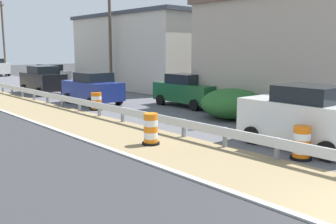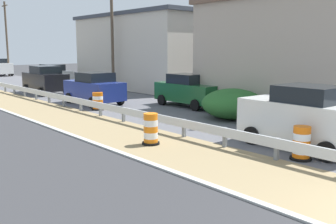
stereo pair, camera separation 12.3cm
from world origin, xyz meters
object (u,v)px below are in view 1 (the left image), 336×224
at_px(car_lead_near_lane, 304,117).
at_px(utility_pole_far, 4,38).
at_px(traffic_barrel_close, 151,130).
at_px(car_trailing_far_lane, 43,80).
at_px(utility_pole_near, 297,25).
at_px(car_trailing_near_lane, 187,90).
at_px(car_mid_far_lane, 51,75).
at_px(traffic_barrel_nearest, 302,144).
at_px(traffic_barrel_mid, 96,102).
at_px(utility_pole_mid, 110,33).
at_px(car_lead_far_lane, 93,88).

relative_size(car_lead_near_lane, utility_pole_far, 0.48).
xyz_separation_m(traffic_barrel_close, car_lead_near_lane, (3.67, -3.83, 0.57)).
bearing_deg(traffic_barrel_close, car_trailing_far_lane, 78.04).
bearing_deg(utility_pole_near, car_trailing_near_lane, 98.18).
relative_size(car_mid_far_lane, car_trailing_far_lane, 1.01).
bearing_deg(traffic_barrel_nearest, car_mid_far_lane, 80.28).
distance_m(traffic_barrel_mid, car_mid_far_lane, 16.43).
xyz_separation_m(car_trailing_far_lane, utility_pole_mid, (4.98, -1.84, 3.54)).
bearing_deg(car_lead_far_lane, car_trailing_far_lane, -1.75).
height_order(car_lead_far_lane, utility_pole_near, utility_pole_near).
bearing_deg(car_trailing_far_lane, traffic_barrel_nearest, 178.04).
bearing_deg(utility_pole_mid, traffic_barrel_mid, -127.90).
xyz_separation_m(car_trailing_far_lane, utility_pole_far, (4.37, 21.21, 3.66)).
xyz_separation_m(traffic_barrel_mid, utility_pole_far, (5.53, 30.94, 4.27)).
relative_size(car_lead_near_lane, utility_pole_mid, 0.49).
height_order(car_mid_far_lane, utility_pole_mid, utility_pole_mid).
bearing_deg(utility_pole_near, car_lead_near_lane, -145.93).
distance_m(utility_pole_near, utility_pole_mid, 16.67).
xyz_separation_m(car_lead_near_lane, car_trailing_near_lane, (3.66, 9.47, -0.12)).
distance_m(traffic_barrel_nearest, car_lead_far_lane, 14.81).
relative_size(traffic_barrel_nearest, car_lead_far_lane, 0.24).
relative_size(traffic_barrel_nearest, car_lead_near_lane, 0.24).
xyz_separation_m(traffic_barrel_mid, car_lead_far_lane, (1.04, 2.16, 0.54)).
relative_size(car_lead_near_lane, car_lead_far_lane, 1.01).
bearing_deg(utility_pole_far, traffic_barrel_nearest, -97.62).
relative_size(traffic_barrel_mid, car_mid_far_lane, 0.20).
distance_m(car_trailing_far_lane, utility_pole_mid, 6.38).
xyz_separation_m(traffic_barrel_mid, car_trailing_near_lane, (4.72, -2.41, 0.52)).
height_order(traffic_barrel_close, car_lead_far_lane, car_lead_far_lane).
relative_size(car_trailing_far_lane, utility_pole_near, 0.55).
relative_size(traffic_barrel_nearest, utility_pole_mid, 0.12).
distance_m(car_lead_near_lane, utility_pole_mid, 20.70).
relative_size(traffic_barrel_nearest, traffic_barrel_close, 0.93).
bearing_deg(traffic_barrel_nearest, utility_pole_mid, 72.56).
relative_size(car_trailing_near_lane, utility_pole_mid, 0.50).
bearing_deg(car_lead_near_lane, traffic_barrel_nearest, 119.69).
distance_m(car_mid_far_lane, car_trailing_far_lane, 6.95).
xyz_separation_m(traffic_barrel_nearest, car_trailing_far_lane, (1.45, 22.31, 0.58)).
distance_m(car_lead_near_lane, car_trailing_near_lane, 10.15).
bearing_deg(utility_pole_far, car_trailing_far_lane, -101.64).
bearing_deg(traffic_barrel_mid, car_lead_near_lane, -84.86).
height_order(utility_pole_near, utility_pole_far, utility_pole_far).
relative_size(car_lead_near_lane, utility_pole_near, 0.50).
height_order(traffic_barrel_nearest, car_trailing_near_lane, car_trailing_near_lane).
relative_size(car_trailing_near_lane, car_trailing_far_lane, 0.93).
bearing_deg(car_mid_far_lane, car_trailing_near_lane, 1.99).
height_order(traffic_barrel_nearest, utility_pole_near, utility_pole_near).
bearing_deg(traffic_barrel_nearest, car_lead_near_lane, 27.58).
relative_size(utility_pole_near, utility_pole_far, 0.95).
height_order(traffic_barrel_close, traffic_barrel_mid, traffic_barrel_close).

